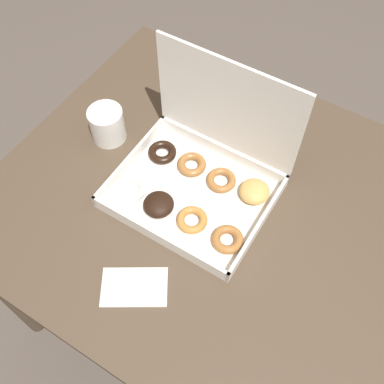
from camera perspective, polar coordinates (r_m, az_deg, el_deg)
name	(u,v)px	position (r m, az deg, el deg)	size (l,w,h in m)	color
ground_plane	(202,298)	(1.80, 1.29, -13.29)	(8.00, 8.00, 0.00)	#564C44
dining_table	(207,217)	(1.21, 1.86, -3.15)	(1.05, 0.92, 0.74)	#4C3D2D
donut_box	(203,171)	(1.10, 1.36, 2.75)	(0.38, 0.32, 0.31)	silver
coffee_mug	(107,124)	(1.22, -10.73, 8.46)	(0.09, 0.09, 0.10)	white
paper_napkin	(134,287)	(1.02, -7.33, -11.88)	(0.17, 0.15, 0.01)	white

